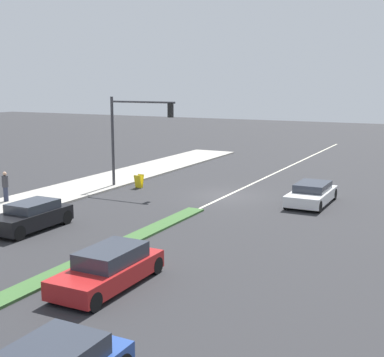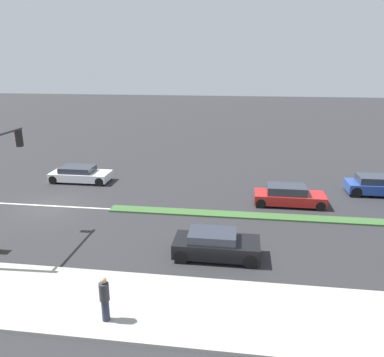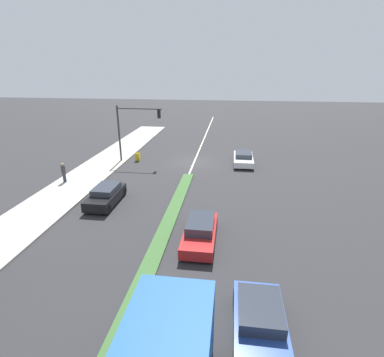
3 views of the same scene
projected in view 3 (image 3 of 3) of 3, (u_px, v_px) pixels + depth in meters
ground_plane at (147, 274)px, 14.20m from camera, size 160.00×160.00×0.00m
lane_marking_center at (194, 162)px, 30.92m from camera, size 0.16×60.00×0.01m
traffic_signal_main at (132, 124)px, 29.64m from camera, size 4.59×0.34×5.60m
pedestrian at (64, 172)px, 24.96m from camera, size 0.34×0.34×1.66m
warning_aframe_sign at (138, 157)px, 31.22m from camera, size 0.45×0.53×0.84m
hatchback_red at (200, 231)px, 16.70m from camera, size 1.75×4.32×1.27m
coupe_blue at (260, 322)px, 10.73m from camera, size 1.86×3.85×1.30m
van_white at (243, 158)px, 30.24m from camera, size 1.92×4.37×1.16m
suv_black at (106, 196)px, 21.32m from camera, size 1.75×3.91×1.27m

